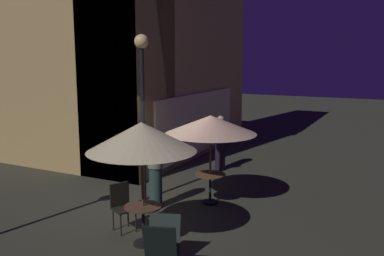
% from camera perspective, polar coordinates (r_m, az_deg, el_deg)
% --- Properties ---
extents(ground_plane, '(60.00, 60.00, 0.00)m').
position_cam_1_polar(ground_plane, '(10.46, -5.41, -10.32)').
color(ground_plane, '#343629').
extents(cafe_building, '(8.21, 6.24, 9.98)m').
position_cam_1_polar(cafe_building, '(14.91, -7.65, 15.05)').
color(cafe_building, tan).
rests_on(cafe_building, ground).
extents(street_lamp_near_corner, '(0.34, 0.34, 4.09)m').
position_cam_1_polar(street_lamp_near_corner, '(10.27, -6.75, 6.15)').
color(street_lamp_near_corner, black).
rests_on(street_lamp_near_corner, ground).
extents(menu_sandwich_board, '(0.78, 0.73, 0.84)m').
position_cam_1_polar(menu_sandwich_board, '(7.45, -4.03, -15.28)').
color(menu_sandwich_board, '#222A25').
rests_on(menu_sandwich_board, ground).
extents(cafe_table_0, '(0.74, 0.74, 0.75)m').
position_cam_1_polar(cafe_table_0, '(10.36, 2.48, -7.28)').
color(cafe_table_0, black).
rests_on(cafe_table_0, ground).
extents(cafe_table_1, '(0.71, 0.71, 0.78)m').
position_cam_1_polar(cafe_table_1, '(8.23, -6.62, -11.86)').
color(cafe_table_1, black).
rests_on(cafe_table_1, ground).
extents(patio_umbrella_0, '(2.21, 2.21, 2.18)m').
position_cam_1_polar(patio_umbrella_0, '(10.04, 2.54, 0.41)').
color(patio_umbrella_0, black).
rests_on(patio_umbrella_0, ground).
extents(patio_umbrella_1, '(2.05, 2.05, 2.38)m').
position_cam_1_polar(patio_umbrella_1, '(7.80, -6.84, -1.25)').
color(patio_umbrella_1, black).
rests_on(patio_umbrella_1, ground).
extents(cafe_chair_0, '(0.58, 0.58, 0.99)m').
position_cam_1_polar(cafe_chair_0, '(8.94, -9.48, -9.94)').
color(cafe_chair_0, black).
rests_on(cafe_chair_0, ground).
extents(patron_standing_0, '(0.36, 0.36, 1.75)m').
position_cam_1_polar(patron_standing_0, '(10.02, -4.96, -5.95)').
color(patron_standing_0, '#263F3A').
rests_on(patron_standing_0, ground).
extents(patron_standing_1, '(0.38, 0.38, 1.74)m').
position_cam_1_polar(patron_standing_1, '(13.31, 3.85, -2.03)').
color(patron_standing_1, black).
rests_on(patron_standing_1, ground).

